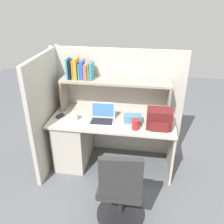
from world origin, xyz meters
The scene contains 13 objects.
ground_plane centered at (0.00, 0.00, 0.00)m, with size 8.00×8.00×0.00m, color #595B60.
desk centered at (-0.39, 0.00, 0.40)m, with size 1.60×0.70×0.73m.
cubicle_partition_rear centered at (0.00, 0.38, 0.78)m, with size 1.84×0.05×1.55m, color #B2ADA0.
cubicle_partition_left centered at (-0.85, -0.05, 0.78)m, with size 0.05×1.06×1.55m, color #B2ADA0.
overhead_hutch centered at (0.00, 0.20, 1.08)m, with size 1.44×0.28×0.45m.
reference_books_on_shelf centered at (-0.46, 0.20, 1.30)m, with size 0.33×0.18×0.27m.
laptop centered at (-0.12, -0.08, 0.78)m, with size 0.32×0.26×0.22m.
backpack centered at (0.58, -0.14, 0.84)m, with size 0.30×0.23×0.24m.
computer_mouse centered at (-0.68, -0.07, 0.75)m, with size 0.06×0.10×0.03m, color #262628.
paper_cup centered at (-0.47, -0.11, 0.78)m, with size 0.08×0.08×0.10m, color white.
tissue_box centered at (0.26, -0.05, 0.78)m, with size 0.22×0.12×0.10m, color teal.
snack_canister centered at (0.31, -0.21, 0.79)m, with size 0.10×0.10×0.12m, color maroon.
office_chair centered at (0.23, -0.92, 0.39)m, with size 0.52×0.52×0.93m.
Camera 1 is at (0.42, -2.74, 2.25)m, focal length 39.22 mm.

